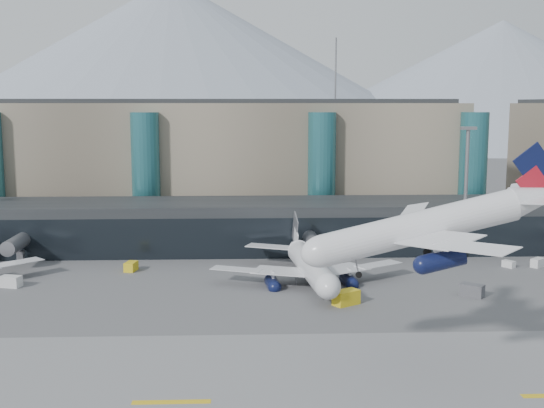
{
  "coord_description": "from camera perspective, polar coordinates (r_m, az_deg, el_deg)",
  "views": [
    {
      "loc": [
        -12.33,
        -80.53,
        29.97
      ],
      "look_at": [
        -7.99,
        32.0,
        13.3
      ],
      "focal_mm": 45.0,
      "sensor_mm": 36.0,
      "label": 1
    }
  ],
  "objects": [
    {
      "name": "ground",
      "position": [
        86.81,
        6.23,
        -11.83
      ],
      "size": [
        900.0,
        900.0,
        0.0
      ],
      "primitive_type": "plane",
      "color": "#515154",
      "rests_on": "ground"
    },
    {
      "name": "runway_strip",
      "position": [
        73.1,
        8.01,
        -15.85
      ],
      "size": [
        400.0,
        40.0,
        0.04
      ],
      "primitive_type": "cube",
      "color": "slate",
      "rests_on": "ground"
    },
    {
      "name": "runway_markings",
      "position": [
        73.09,
        8.01,
        -15.83
      ],
      "size": [
        128.0,
        1.0,
        0.02
      ],
      "color": "gold",
      "rests_on": "ground"
    },
    {
      "name": "concourse",
      "position": [
        141.04,
        2.84,
        -1.8
      ],
      "size": [
        170.0,
        27.0,
        10.0
      ],
      "color": "black",
      "rests_on": "ground"
    },
    {
      "name": "terminal_main",
      "position": [
        171.62,
        -6.44,
        3.51
      ],
      "size": [
        130.0,
        30.0,
        31.0
      ],
      "color": "gray",
      "rests_on": "ground"
    },
    {
      "name": "teal_towers",
      "position": [
        155.39,
        -3.18,
        2.51
      ],
      "size": [
        116.4,
        19.4,
        46.0
      ],
      "color": "#26636B",
      "rests_on": "ground"
    },
    {
      "name": "mountain_ridge",
      "position": [
        461.67,
        1.33,
        10.38
      ],
      "size": [
        910.0,
        400.0,
        110.0
      ],
      "color": "gray",
      "rests_on": "ground"
    },
    {
      "name": "lightmast_mid",
      "position": [
        136.21,
        15.92,
        1.54
      ],
      "size": [
        3.0,
        1.2,
        25.6
      ],
      "color": "slate",
      "rests_on": "ground"
    },
    {
      "name": "hero_jet",
      "position": [
        76.91,
        14.3,
        -0.9
      ],
      "size": [
        30.79,
        31.66,
        10.2
      ],
      "rotation": [
        0.0,
        -0.23,
        0.04
      ],
      "color": "silver",
      "rests_on": "ground"
    },
    {
      "name": "jet_parked_mid",
      "position": [
        116.3,
        2.98,
        -4.37
      ],
      "size": [
        34.67,
        34.38,
        11.22
      ],
      "rotation": [
        0.0,
        0.0,
        1.67
      ],
      "color": "silver",
      "rests_on": "ground"
    },
    {
      "name": "veh_a",
      "position": [
        120.72,
        -21.02,
        -6.07
      ],
      "size": [
        3.67,
        2.65,
        1.86
      ],
      "primitive_type": "cube",
      "rotation": [
        0.0,
        0.0,
        -0.26
      ],
      "color": "silver",
      "rests_on": "ground"
    },
    {
      "name": "veh_b",
      "position": [
        125.9,
        -11.71,
        -5.14
      ],
      "size": [
        2.34,
        3.19,
        1.66
      ],
      "primitive_type": "cube",
      "rotation": [
        0.0,
        0.0,
        1.36
      ],
      "color": "gold",
      "rests_on": "ground"
    },
    {
      "name": "veh_c",
      "position": [
        111.89,
        16.39,
        -6.94
      ],
      "size": [
        3.95,
        3.65,
        1.97
      ],
      "primitive_type": "cube",
      "rotation": [
        0.0,
        0.0,
        -0.66
      ],
      "color": "#4C4C51",
      "rests_on": "ground"
    },
    {
      "name": "veh_d",
      "position": [
        135.54,
        21.33,
        -4.59
      ],
      "size": [
        3.12,
        2.95,
        1.6
      ],
      "primitive_type": "cube",
      "rotation": [
        0.0,
        0.0,
        0.69
      ],
      "color": "silver",
      "rests_on": "ground"
    },
    {
      "name": "veh_g",
      "position": [
        133.32,
        19.19,
        -4.77
      ],
      "size": [
        2.3,
        2.5,
        1.27
      ],
      "primitive_type": "cube",
      "rotation": [
        0.0,
        0.0,
        -0.94
      ],
      "color": "silver",
      "rests_on": "ground"
    },
    {
      "name": "veh_h",
      "position": [
        103.76,
        6.22,
        -7.79
      ],
      "size": [
        4.47,
        3.91,
        2.2
      ],
      "primitive_type": "cube",
      "rotation": [
        0.0,
        0.0,
        0.57
      ],
      "color": "gold",
      "rests_on": "ground"
    }
  ]
}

